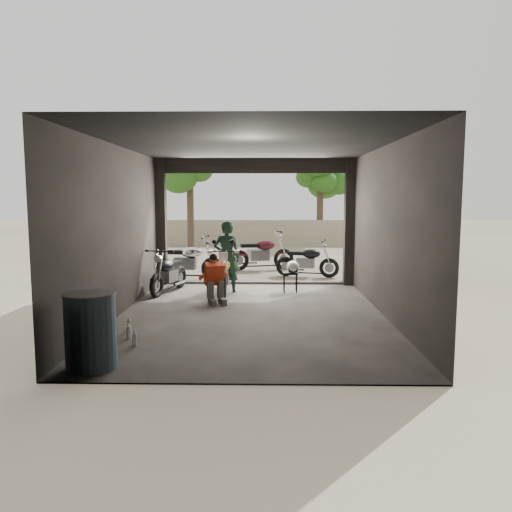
{
  "coord_description": "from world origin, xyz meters",
  "views": [
    {
      "loc": [
        0.26,
        -9.24,
        2.23
      ],
      "look_at": [
        0.08,
        0.6,
        1.08
      ],
      "focal_mm": 35.0,
      "sensor_mm": 36.0,
      "label": 1
    }
  ],
  "objects_px": {
    "oil_drum": "(90,332)",
    "sign_post": "(390,227)",
    "outside_bike_a": "(187,258)",
    "mechanic": "(215,280)",
    "main_bike": "(224,271)",
    "left_bike": "(169,271)",
    "stool": "(290,275)",
    "outside_bike_c": "(307,259)",
    "outside_bike_b": "(261,250)",
    "helmet": "(293,267)",
    "rider": "(227,257)"
  },
  "relations": [
    {
      "from": "oil_drum",
      "to": "outside_bike_b",
      "type": "bearing_deg",
      "value": 76.62
    },
    {
      "from": "outside_bike_c",
      "to": "left_bike",
      "type": "bearing_deg",
      "value": 138.7
    },
    {
      "from": "outside_bike_b",
      "to": "sign_post",
      "type": "height_order",
      "value": "sign_post"
    },
    {
      "from": "oil_drum",
      "to": "mechanic",
      "type": "bearing_deg",
      "value": 73.4
    },
    {
      "from": "stool",
      "to": "oil_drum",
      "type": "relative_size",
      "value": 0.48
    },
    {
      "from": "mechanic",
      "to": "rider",
      "type": "bearing_deg",
      "value": 64.31
    },
    {
      "from": "stool",
      "to": "oil_drum",
      "type": "bearing_deg",
      "value": -118.04
    },
    {
      "from": "outside_bike_c",
      "to": "oil_drum",
      "type": "bearing_deg",
      "value": 169.39
    },
    {
      "from": "rider",
      "to": "mechanic",
      "type": "distance_m",
      "value": 1.31
    },
    {
      "from": "outside_bike_a",
      "to": "mechanic",
      "type": "distance_m",
      "value": 3.21
    },
    {
      "from": "left_bike",
      "to": "outside_bike_a",
      "type": "height_order",
      "value": "outside_bike_a"
    },
    {
      "from": "outside_bike_b",
      "to": "rider",
      "type": "bearing_deg",
      "value": 153.72
    },
    {
      "from": "outside_bike_a",
      "to": "rider",
      "type": "xyz_separation_m",
      "value": [
        1.22,
        -1.77,
        0.25
      ]
    },
    {
      "from": "left_bike",
      "to": "oil_drum",
      "type": "xyz_separation_m",
      "value": [
        0.0,
        -5.27,
        -0.03
      ]
    },
    {
      "from": "oil_drum",
      "to": "sign_post",
      "type": "relative_size",
      "value": 0.46
    },
    {
      "from": "outside_bike_c",
      "to": "stool",
      "type": "distance_m",
      "value": 2.42
    },
    {
      "from": "oil_drum",
      "to": "left_bike",
      "type": "bearing_deg",
      "value": 90.0
    },
    {
      "from": "mechanic",
      "to": "stool",
      "type": "xyz_separation_m",
      "value": [
        1.64,
        1.29,
        -0.09
      ]
    },
    {
      "from": "outside_bike_c",
      "to": "helmet",
      "type": "xyz_separation_m",
      "value": [
        -0.54,
        -2.4,
        0.1
      ]
    },
    {
      "from": "sign_post",
      "to": "left_bike",
      "type": "bearing_deg",
      "value": 177.29
    },
    {
      "from": "rider",
      "to": "sign_post",
      "type": "relative_size",
      "value": 0.78
    },
    {
      "from": "helmet",
      "to": "oil_drum",
      "type": "xyz_separation_m",
      "value": [
        -2.91,
        -5.31,
        -0.12
      ]
    },
    {
      "from": "stool",
      "to": "outside_bike_a",
      "type": "bearing_deg",
      "value": 147.36
    },
    {
      "from": "oil_drum",
      "to": "stool",
      "type": "bearing_deg",
      "value": 61.96
    },
    {
      "from": "outside_bike_b",
      "to": "mechanic",
      "type": "distance_m",
      "value": 5.03
    },
    {
      "from": "main_bike",
      "to": "outside_bike_b",
      "type": "bearing_deg",
      "value": 73.89
    },
    {
      "from": "oil_drum",
      "to": "outside_bike_c",
      "type": "bearing_deg",
      "value": 65.89
    },
    {
      "from": "left_bike",
      "to": "oil_drum",
      "type": "height_order",
      "value": "left_bike"
    },
    {
      "from": "outside_bike_c",
      "to": "sign_post",
      "type": "height_order",
      "value": "sign_post"
    },
    {
      "from": "sign_post",
      "to": "mechanic",
      "type": "bearing_deg",
      "value": -165.96
    },
    {
      "from": "main_bike",
      "to": "sign_post",
      "type": "distance_m",
      "value": 4.69
    },
    {
      "from": "mechanic",
      "to": "left_bike",
      "type": "bearing_deg",
      "value": 116.5
    },
    {
      "from": "outside_bike_b",
      "to": "mechanic",
      "type": "bearing_deg",
      "value": 155.0
    },
    {
      "from": "sign_post",
      "to": "helmet",
      "type": "bearing_deg",
      "value": -167.6
    },
    {
      "from": "stool",
      "to": "oil_drum",
      "type": "distance_m",
      "value": 6.07
    },
    {
      "from": "mechanic",
      "to": "helmet",
      "type": "xyz_separation_m",
      "value": [
        1.7,
        1.23,
        0.12
      ]
    },
    {
      "from": "left_bike",
      "to": "outside_bike_a",
      "type": "distance_m",
      "value": 1.83
    },
    {
      "from": "outside_bike_c",
      "to": "rider",
      "type": "xyz_separation_m",
      "value": [
        -2.08,
        -2.38,
        0.32
      ]
    },
    {
      "from": "outside_bike_b",
      "to": "rider",
      "type": "xyz_separation_m",
      "value": [
        -0.78,
        -3.69,
        0.24
      ]
    },
    {
      "from": "outside_bike_a",
      "to": "oil_drum",
      "type": "height_order",
      "value": "outside_bike_a"
    },
    {
      "from": "main_bike",
      "to": "left_bike",
      "type": "relative_size",
      "value": 1.04
    },
    {
      "from": "helmet",
      "to": "sign_post",
      "type": "height_order",
      "value": "sign_post"
    },
    {
      "from": "outside_bike_b",
      "to": "outside_bike_a",
      "type": "bearing_deg",
      "value": 119.45
    },
    {
      "from": "outside_bike_b",
      "to": "left_bike",
      "type": "bearing_deg",
      "value": 135.85
    },
    {
      "from": "rider",
      "to": "mechanic",
      "type": "bearing_deg",
      "value": 86.8
    },
    {
      "from": "stool",
      "to": "left_bike",
      "type": "bearing_deg",
      "value": -178.26
    },
    {
      "from": "outside_bike_c",
      "to": "helmet",
      "type": "relative_size",
      "value": 5.1
    },
    {
      "from": "mechanic",
      "to": "sign_post",
      "type": "xyz_separation_m",
      "value": [
        4.33,
        2.88,
        0.95
      ]
    },
    {
      "from": "outside_bike_a",
      "to": "stool",
      "type": "height_order",
      "value": "outside_bike_a"
    },
    {
      "from": "rider",
      "to": "oil_drum",
      "type": "relative_size",
      "value": 1.69
    }
  ]
}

